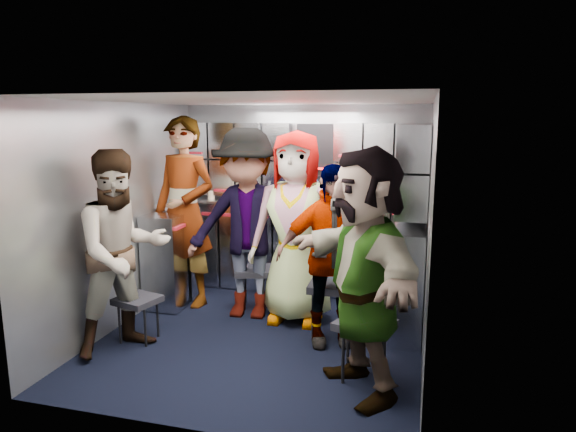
% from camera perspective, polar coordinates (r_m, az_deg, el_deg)
% --- Properties ---
extents(floor, '(3.00, 3.00, 0.00)m').
position_cam_1_polar(floor, '(4.82, -2.66, -13.08)').
color(floor, black).
rests_on(floor, ground).
extents(wall_back, '(2.80, 0.04, 2.10)m').
position_cam_1_polar(wall_back, '(5.92, 1.64, 2.07)').
color(wall_back, gray).
rests_on(wall_back, ground).
extents(wall_left, '(0.04, 3.00, 2.10)m').
position_cam_1_polar(wall_left, '(5.10, -17.94, 0.09)').
color(wall_left, gray).
rests_on(wall_left, ground).
extents(wall_right, '(0.04, 3.00, 2.10)m').
position_cam_1_polar(wall_right, '(4.29, 15.32, -1.73)').
color(wall_right, gray).
rests_on(wall_right, ground).
extents(ceiling, '(2.80, 3.00, 0.02)m').
position_cam_1_polar(ceiling, '(4.41, -2.91, 12.71)').
color(ceiling, silver).
rests_on(ceiling, wall_back).
extents(cart_bank_back, '(2.68, 0.38, 0.99)m').
position_cam_1_polar(cart_bank_back, '(5.84, 1.13, -3.62)').
color(cart_bank_back, '#A3A8B3').
rests_on(cart_bank_back, ground).
extents(cart_bank_left, '(0.38, 0.76, 0.99)m').
position_cam_1_polar(cart_bank_left, '(5.59, -12.68, -4.56)').
color(cart_bank_left, '#A3A8B3').
rests_on(cart_bank_left, ground).
extents(counter, '(2.68, 0.42, 0.03)m').
position_cam_1_polar(counter, '(5.73, 1.15, 1.42)').
color(counter, '#B6B9BE').
rests_on(counter, cart_bank_back).
extents(locker_bank_back, '(2.68, 0.28, 0.82)m').
position_cam_1_polar(locker_bank_back, '(5.73, 1.32, 6.20)').
color(locker_bank_back, '#A3A8B3').
rests_on(locker_bank_back, wall_back).
extents(locker_bank_right, '(0.28, 1.00, 0.82)m').
position_cam_1_polar(locker_bank_right, '(4.92, 13.82, 5.11)').
color(locker_bank_right, '#A3A8B3').
rests_on(locker_bank_right, wall_right).
extents(right_cabinet, '(0.28, 1.20, 1.00)m').
position_cam_1_polar(right_cabinet, '(5.02, 13.27, -6.32)').
color(right_cabinet, '#A3A8B3').
rests_on(right_cabinet, ground).
extents(coffee_niche, '(0.46, 0.16, 0.84)m').
position_cam_1_polar(coffee_niche, '(5.75, 3.21, 6.01)').
color(coffee_niche, black).
rests_on(coffee_niche, wall_back).
extents(red_latch_strip, '(2.60, 0.02, 0.03)m').
position_cam_1_polar(red_latch_strip, '(5.56, 0.65, -0.29)').
color(red_latch_strip, maroon).
rests_on(red_latch_strip, cart_bank_back).
extents(jump_seat_near_left, '(0.41, 0.40, 0.40)m').
position_cam_1_polar(jump_seat_near_left, '(4.78, -16.36, -9.18)').
color(jump_seat_near_left, black).
rests_on(jump_seat_near_left, ground).
extents(jump_seat_mid_left, '(0.46, 0.44, 0.44)m').
position_cam_1_polar(jump_seat_mid_left, '(5.32, -3.83, -6.31)').
color(jump_seat_mid_left, black).
rests_on(jump_seat_mid_left, ground).
extents(jump_seat_center, '(0.44, 0.43, 0.43)m').
position_cam_1_polar(jump_seat_center, '(5.21, 1.38, -6.75)').
color(jump_seat_center, black).
rests_on(jump_seat_center, ground).
extents(jump_seat_mid_right, '(0.43, 0.41, 0.49)m').
position_cam_1_polar(jump_seat_mid_right, '(4.71, 4.98, -8.03)').
color(jump_seat_mid_right, black).
rests_on(jump_seat_mid_right, ground).
extents(jump_seat_near_right, '(0.49, 0.48, 0.46)m').
position_cam_1_polar(jump_seat_near_right, '(3.99, 8.56, -12.18)').
color(jump_seat_near_right, black).
rests_on(jump_seat_near_right, ground).
extents(attendant_standing, '(0.80, 0.61, 1.98)m').
position_cam_1_polar(attendant_standing, '(5.45, -11.40, 0.43)').
color(attendant_standing, black).
rests_on(attendant_standing, ground).
extents(attendant_arc_a, '(1.01, 1.05, 1.71)m').
position_cam_1_polar(attendant_arc_a, '(4.49, -17.89, -3.88)').
color(attendant_arc_a, black).
rests_on(attendant_arc_a, ground).
extents(attendant_arc_b, '(1.25, 0.77, 1.87)m').
position_cam_1_polar(attendant_arc_b, '(5.02, -4.57, -0.94)').
color(attendant_arc_b, black).
rests_on(attendant_arc_b, ground).
extents(attendant_arc_c, '(0.91, 0.60, 1.84)m').
position_cam_1_polar(attendant_arc_c, '(4.90, 0.91, -1.34)').
color(attendant_arc_c, black).
rests_on(attendant_arc_c, ground).
extents(attendant_arc_d, '(1.00, 0.67, 1.58)m').
position_cam_1_polar(attendant_arc_d, '(4.44, 4.65, -4.40)').
color(attendant_arc_d, black).
rests_on(attendant_arc_d, ground).
extents(attendant_arc_e, '(1.36, 1.66, 1.78)m').
position_cam_1_polar(attendant_arc_e, '(3.65, 8.45, -6.28)').
color(attendant_arc_e, black).
rests_on(attendant_arc_e, ground).
extents(bottle_left, '(0.07, 0.07, 0.24)m').
position_cam_1_polar(bottle_left, '(5.74, -1.99, 2.78)').
color(bottle_left, white).
rests_on(bottle_left, counter).
extents(bottle_mid, '(0.07, 0.07, 0.26)m').
position_cam_1_polar(bottle_mid, '(5.69, -0.12, 2.82)').
color(bottle_mid, white).
rests_on(bottle_mid, counter).
extents(bottle_right, '(0.06, 0.06, 0.25)m').
position_cam_1_polar(bottle_right, '(5.61, 3.14, 2.63)').
color(bottle_right, white).
rests_on(bottle_right, counter).
extents(cup_left, '(0.08, 0.08, 0.10)m').
position_cam_1_polar(cup_left, '(5.99, -8.53, 2.33)').
color(cup_left, '#C3B189').
rests_on(cup_left, counter).
extents(cup_right, '(0.09, 0.09, 0.09)m').
position_cam_1_polar(cup_right, '(5.53, 8.96, 1.58)').
color(cup_right, '#C3B189').
rests_on(cup_right, counter).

